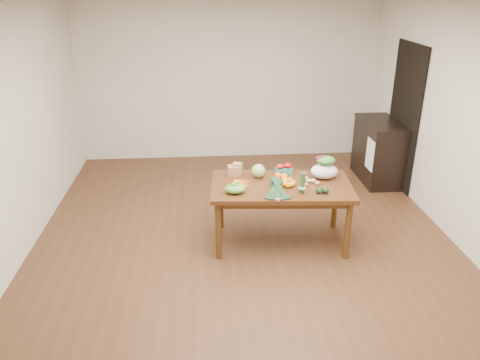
{
  "coord_description": "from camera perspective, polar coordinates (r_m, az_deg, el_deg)",
  "views": [
    {
      "loc": [
        -0.44,
        -4.83,
        2.9
      ],
      "look_at": [
        -0.05,
        0.0,
        0.82
      ],
      "focal_mm": 35.0,
      "sensor_mm": 36.0,
      "label": 1
    }
  ],
  "objects": [
    {
      "name": "potato_e",
      "position": [
        5.37,
        9.42,
        -0.38
      ],
      "size": [
        0.05,
        0.05,
        0.04
      ],
      "primitive_type": "ellipsoid",
      "color": "tan",
      "rests_on": "dining_table"
    },
    {
      "name": "asparagus_bundle",
      "position": [
        5.1,
        7.6,
        -0.31
      ],
      "size": [
        0.09,
        0.12,
        0.26
      ],
      "primitive_type": null,
      "rotation": [
        0.15,
        0.0,
        -0.07
      ],
      "color": "#4A823B",
      "rests_on": "dining_table"
    },
    {
      "name": "avocado_a",
      "position": [
        5.17,
        9.57,
        -1.26
      ],
      "size": [
        0.09,
        0.11,
        0.06
      ],
      "primitive_type": "ellipsoid",
      "rotation": [
        0.0,
        0.0,
        0.3
      ],
      "color": "black",
      "rests_on": "dining_table"
    },
    {
      "name": "dining_table",
      "position": [
        5.51,
        4.94,
        -4.09
      ],
      "size": [
        1.65,
        1.0,
        0.75
      ],
      "primitive_type": "cube",
      "rotation": [
        0.0,
        0.0,
        -0.07
      ],
      "color": "#492511",
      "rests_on": "floor"
    },
    {
      "name": "potato_b",
      "position": [
        5.32,
        8.02,
        -0.55
      ],
      "size": [
        0.05,
        0.04,
        0.04
      ],
      "primitive_type": "ellipsoid",
      "color": "tan",
      "rests_on": "dining_table"
    },
    {
      "name": "mandarin_cluster",
      "position": [
        5.3,
        6.08,
        -0.19
      ],
      "size": [
        0.19,
        0.19,
        0.1
      ],
      "primitive_type": null,
      "rotation": [
        0.0,
        0.0,
        -0.07
      ],
      "color": "orange",
      "rests_on": "dining_table"
    },
    {
      "name": "cabinet",
      "position": [
        7.5,
        16.5,
        3.41
      ],
      "size": [
        0.52,
        1.02,
        0.94
      ],
      "primitive_type": "cube",
      "color": "black",
      "rests_on": "floor"
    },
    {
      "name": "room_walls",
      "position": [
        5.09,
        0.61,
        5.55
      ],
      "size": [
        5.02,
        6.02,
        2.7
      ],
      "color": "silver",
      "rests_on": "floor"
    },
    {
      "name": "orange_a",
      "position": [
        5.46,
        4.63,
        0.5
      ],
      "size": [
        0.08,
        0.08,
        0.08
      ],
      "primitive_type": "sphere",
      "color": "#F8610F",
      "rests_on": "dining_table"
    },
    {
      "name": "salad_bag",
      "position": [
        5.54,
        10.25,
        1.4
      ],
      "size": [
        0.33,
        0.26,
        0.25
      ],
      "primitive_type": null,
      "rotation": [
        0.0,
        0.0,
        -0.07
      ],
      "color": "white",
      "rests_on": "dining_table"
    },
    {
      "name": "orange_b",
      "position": [
        5.45,
        5.43,
        0.38
      ],
      "size": [
        0.08,
        0.08,
        0.08
      ],
      "primitive_type": "sphere",
      "color": "orange",
      "rests_on": "dining_table"
    },
    {
      "name": "dish_towel",
      "position": [
        7.08,
        15.56,
        3.01
      ],
      "size": [
        0.02,
        0.28,
        0.45
      ],
      "primitive_type": "cube",
      "color": "white",
      "rests_on": "cabinet"
    },
    {
      "name": "avocado_b",
      "position": [
        5.18,
        10.31,
        -1.18
      ],
      "size": [
        0.1,
        0.13,
        0.07
      ],
      "primitive_type": "ellipsoid",
      "rotation": [
        0.0,
        0.0,
        0.3
      ],
      "color": "black",
      "rests_on": "dining_table"
    },
    {
      "name": "potato_a",
      "position": [
        5.42,
        8.34,
        -0.07
      ],
      "size": [
        0.06,
        0.05,
        0.05
      ],
      "primitive_type": "ellipsoid",
      "color": "#CBBE75",
      "rests_on": "dining_table"
    },
    {
      "name": "potato_d",
      "position": [
        5.49,
        8.01,
        0.24
      ],
      "size": [
        0.05,
        0.05,
        0.04
      ],
      "primitive_type": "ellipsoid",
      "color": "tan",
      "rests_on": "dining_table"
    },
    {
      "name": "snap_pea_bag",
      "position": [
        5.09,
        -0.61,
        -1.07
      ],
      "size": [
        0.23,
        0.17,
        0.1
      ],
      "primitive_type": "ellipsoid",
      "color": "#66AD3A",
      "rests_on": "dining_table"
    },
    {
      "name": "paper_bag",
      "position": [
        5.54,
        -0.69,
        1.28
      ],
      "size": [
        0.22,
        0.19,
        0.15
      ],
      "primitive_type": null,
      "rotation": [
        0.0,
        0.0,
        -0.07
      ],
      "color": "#A16848",
      "rests_on": "dining_table"
    },
    {
      "name": "carrots",
      "position": [
        5.32,
        0.36,
        -0.41
      ],
      "size": [
        0.24,
        0.23,
        0.03
      ],
      "primitive_type": null,
      "rotation": [
        0.0,
        0.0,
        -0.07
      ],
      "color": "orange",
      "rests_on": "dining_table"
    },
    {
      "name": "strawberry_basket_a",
      "position": [
        5.64,
        4.87,
        1.26
      ],
      "size": [
        0.11,
        0.11,
        0.09
      ],
      "primitive_type": null,
      "rotation": [
        0.0,
        0.0,
        -0.07
      ],
      "color": "red",
      "rests_on": "dining_table"
    },
    {
      "name": "cabbage",
      "position": [
        5.49,
        2.25,
        1.12
      ],
      "size": [
        0.16,
        0.16,
        0.16
      ],
      "primitive_type": "sphere",
      "color": "#8FB669",
      "rests_on": "dining_table"
    },
    {
      "name": "doorway_dark",
      "position": [
        7.3,
        19.35,
        7.29
      ],
      "size": [
        0.02,
        1.0,
        2.1
      ],
      "primitive_type": "cube",
      "color": "black",
      "rests_on": "floor"
    },
    {
      "name": "ceiling",
      "position": [
        4.85,
        0.68,
        20.91
      ],
      "size": [
        5.0,
        6.0,
        0.02
      ],
      "primitive_type": "cube",
      "color": "white",
      "rests_on": "room_walls"
    },
    {
      "name": "orange_c",
      "position": [
        5.37,
        5.47,
        -0.01
      ],
      "size": [
        0.07,
        0.07,
        0.07
      ],
      "primitive_type": "sphere",
      "color": "#F7A70F",
      "rests_on": "dining_table"
    },
    {
      "name": "strawberry_basket_b",
      "position": [
        5.66,
        5.85,
        1.35
      ],
      "size": [
        0.11,
        0.11,
        0.1
      ],
      "primitive_type": null,
      "rotation": [
        0.0,
        0.0,
        -0.07
      ],
      "color": "#B3130B",
      "rests_on": "dining_table"
    },
    {
      "name": "kale_bunch",
      "position": [
        5.01,
        4.55,
        -1.2
      ],
      "size": [
        0.35,
        0.42,
        0.16
      ],
      "primitive_type": null,
      "rotation": [
        0.0,
        0.0,
        -0.07
      ],
      "color": "black",
      "rests_on": "dining_table"
    },
    {
      "name": "potato_c",
      "position": [
        5.42,
        8.93,
        -0.1
      ],
      "size": [
        0.06,
        0.05,
        0.05
      ],
      "primitive_type": "ellipsoid",
      "color": "tan",
      "rests_on": "dining_table"
    },
    {
      "name": "floor",
      "position": [
        5.65,
        0.55,
        -7.6
      ],
      "size": [
        6.0,
        6.0,
        0.0
      ],
      "primitive_type": "plane",
      "color": "#512F1B",
      "rests_on": "ground"
    }
  ]
}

